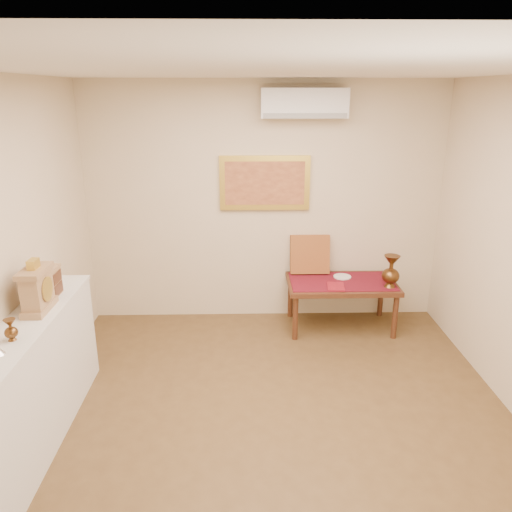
{
  "coord_description": "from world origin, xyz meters",
  "views": [
    {
      "loc": [
        -0.23,
        -3.27,
        2.57
      ],
      "look_at": [
        -0.12,
        1.15,
        1.1
      ],
      "focal_mm": 35.0,
      "sensor_mm": 36.0,
      "label": 1
    }
  ],
  "objects_px": {
    "brass_urn_tall": "(391,268)",
    "low_table": "(341,287)",
    "mantel_clock": "(37,289)",
    "wooden_chest": "(49,282)",
    "display_ledge": "(32,384)"
  },
  "relations": [
    {
      "from": "brass_urn_tall",
      "to": "mantel_clock",
      "type": "xyz_separation_m",
      "value": [
        -3.13,
        -1.46,
        0.38
      ]
    },
    {
      "from": "low_table",
      "to": "mantel_clock",
      "type": "bearing_deg",
      "value": -148.32
    },
    {
      "from": "brass_urn_tall",
      "to": "wooden_chest",
      "type": "xyz_separation_m",
      "value": [
        -3.16,
        -1.17,
        0.33
      ]
    },
    {
      "from": "mantel_clock",
      "to": "low_table",
      "type": "distance_m",
      "value": 3.18
    },
    {
      "from": "display_ledge",
      "to": "wooden_chest",
      "type": "relative_size",
      "value": 8.28
    },
    {
      "from": "display_ledge",
      "to": "low_table",
      "type": "height_order",
      "value": "display_ledge"
    },
    {
      "from": "brass_urn_tall",
      "to": "wooden_chest",
      "type": "relative_size",
      "value": 1.76
    },
    {
      "from": "wooden_chest",
      "to": "low_table",
      "type": "relative_size",
      "value": 0.2
    },
    {
      "from": "mantel_clock",
      "to": "display_ledge",
      "type": "bearing_deg",
      "value": -96.96
    },
    {
      "from": "display_ledge",
      "to": "low_table",
      "type": "relative_size",
      "value": 1.68
    },
    {
      "from": "brass_urn_tall",
      "to": "wooden_chest",
      "type": "distance_m",
      "value": 3.39
    },
    {
      "from": "brass_urn_tall",
      "to": "low_table",
      "type": "xyz_separation_m",
      "value": [
        -0.49,
        0.17,
        -0.29
      ]
    },
    {
      "from": "mantel_clock",
      "to": "low_table",
      "type": "relative_size",
      "value": 0.34
    },
    {
      "from": "brass_urn_tall",
      "to": "mantel_clock",
      "type": "relative_size",
      "value": 1.05
    },
    {
      "from": "brass_urn_tall",
      "to": "low_table",
      "type": "bearing_deg",
      "value": 160.36
    }
  ]
}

